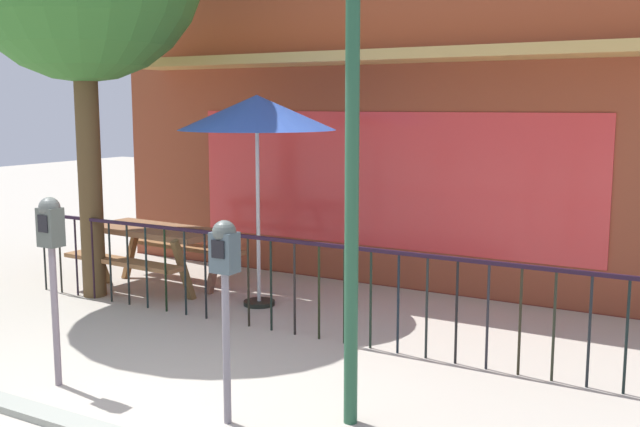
{
  "coord_description": "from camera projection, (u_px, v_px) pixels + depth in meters",
  "views": [
    {
      "loc": [
        3.98,
        -4.03,
        2.29
      ],
      "look_at": [
        0.2,
        2.5,
        1.18
      ],
      "focal_mm": 41.83,
      "sensor_mm": 36.0,
      "label": 1
    }
  ],
  "objects": [
    {
      "name": "picnic_table_left",
      "position": [
        155.0,
        240.0,
        9.28
      ],
      "size": [
        1.88,
        1.47,
        0.79
      ],
      "color": "brown",
      "rests_on": "ground"
    },
    {
      "name": "parking_meter_far",
      "position": [
        225.0,
        268.0,
        5.25
      ],
      "size": [
        0.18,
        0.17,
        1.49
      ],
      "color": "slate",
      "rests_on": "ground"
    },
    {
      "name": "patio_umbrella",
      "position": [
        257.0,
        114.0,
        8.27
      ],
      "size": [
        1.77,
        1.77,
        2.4
      ],
      "color": "black",
      "rests_on": "ground"
    },
    {
      "name": "patio_fence_front",
      "position": [
        283.0,
        269.0,
        7.46
      ],
      "size": [
        7.06,
        0.04,
        0.97
      ],
      "color": "black",
      "rests_on": "ground"
    },
    {
      "name": "pub_storefront",
      "position": [
        391.0,
        67.0,
        9.32
      ],
      "size": [
        8.37,
        1.39,
        5.54
      ],
      "color": "maroon",
      "rests_on": "ground"
    },
    {
      "name": "ground",
      "position": [
        136.0,
        404.0,
        5.76
      ],
      "size": [
        40.0,
        40.0,
        0.0
      ],
      "primitive_type": "plane",
      "color": "#B1A99A"
    },
    {
      "name": "street_lamp",
      "position": [
        352.0,
        82.0,
        5.07
      ],
      "size": [
        0.28,
        0.28,
        3.71
      ],
      "color": "#235137",
      "rests_on": "ground"
    },
    {
      "name": "parking_meter_near",
      "position": [
        51.0,
        241.0,
        5.97
      ],
      "size": [
        0.18,
        0.17,
        1.56
      ],
      "color": "slate",
      "rests_on": "ground"
    }
  ]
}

